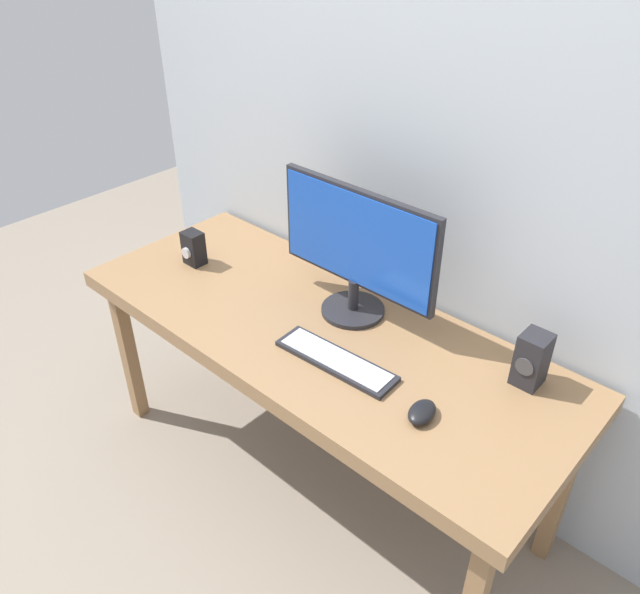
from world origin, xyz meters
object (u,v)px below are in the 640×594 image
object	(u,v)px
monitor	(357,248)
keyboard_primary	(336,360)
desk	(318,341)
audio_controller	(193,248)
speaker_right	(532,359)
mouse	(422,412)

from	to	relation	value
monitor	keyboard_primary	bearing A→B (deg)	-61.71
desk	monitor	world-z (taller)	monitor
desk	audio_controller	xyz separation A→B (m)	(-0.62, -0.02, 0.13)
monitor	keyboard_primary	distance (m)	0.37
monitor	speaker_right	xyz separation A→B (m)	(0.61, 0.06, -0.16)
mouse	speaker_right	size ratio (longest dim) A/B	0.63
speaker_right	desk	bearing A→B (deg)	-161.76
desk	speaker_right	xyz separation A→B (m)	(0.64, 0.21, 0.15)
monitor	mouse	distance (m)	0.58
mouse	keyboard_primary	bearing A→B (deg)	167.66
keyboard_primary	speaker_right	world-z (taller)	speaker_right
desk	speaker_right	size ratio (longest dim) A/B	10.36
desk	speaker_right	bearing A→B (deg)	18.24
speaker_right	mouse	bearing A→B (deg)	-113.83
keyboard_primary	audio_controller	bearing A→B (deg)	174.07
monitor	speaker_right	bearing A→B (deg)	5.79
keyboard_primary	mouse	bearing A→B (deg)	-2.80
mouse	monitor	bearing A→B (deg)	140.47
mouse	speaker_right	xyz separation A→B (m)	(0.15, 0.33, 0.07)
desk	audio_controller	world-z (taller)	audio_controller
desk	monitor	xyz separation A→B (m)	(0.03, 0.15, 0.31)
keyboard_primary	audio_controller	distance (m)	0.80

